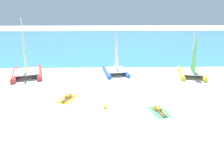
% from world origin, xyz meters
% --- Properties ---
extents(ground_plane, '(120.00, 120.00, 0.00)m').
position_xyz_m(ground_plane, '(0.00, 10.00, 0.00)').
color(ground_plane, white).
extents(ocean_water, '(120.00, 40.00, 0.05)m').
position_xyz_m(ocean_water, '(0.00, 32.03, 0.03)').
color(ocean_water, teal).
rests_on(ocean_water, ground).
extents(sailboat_yellow, '(3.30, 4.40, 5.17)m').
position_xyz_m(sailboat_yellow, '(8.45, 8.46, 0.77)').
color(sailboat_yellow, yellow).
rests_on(sailboat_yellow, ground).
extents(sailboat_blue, '(3.00, 4.15, 4.98)m').
position_xyz_m(sailboat_blue, '(0.52, 9.52, 0.74)').
color(sailboat_blue, blue).
rests_on(sailboat_blue, ground).
extents(sailboat_red, '(4.18, 5.28, 6.03)m').
position_xyz_m(sailboat_red, '(-8.81, 8.82, 0.90)').
color(sailboat_red, '#CC3838').
rests_on(sailboat_red, ground).
extents(towel_left, '(1.57, 2.13, 0.01)m').
position_xyz_m(towel_left, '(-3.62, 2.83, 0.01)').
color(towel_left, yellow).
rests_on(towel_left, ground).
extents(sunbather_left, '(0.80, 1.55, 0.30)m').
position_xyz_m(sunbather_left, '(-3.60, 2.90, 0.13)').
color(sunbather_left, orange).
rests_on(sunbather_left, towel_left).
extents(towel_right, '(1.53, 2.11, 0.01)m').
position_xyz_m(towel_right, '(3.18, 0.47, 0.01)').
color(towel_right, '#4CB266').
rests_on(towel_right, ground).
extents(sunbather_right, '(0.77, 1.55, 0.30)m').
position_xyz_m(sunbather_right, '(3.16, 0.53, 0.13)').
color(sunbather_right, orange).
rests_on(sunbather_right, towel_right).
extents(beach_ball, '(0.32, 0.32, 0.32)m').
position_xyz_m(beach_ball, '(-0.61, 1.14, 0.16)').
color(beach_ball, yellow).
rests_on(beach_ball, ground).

